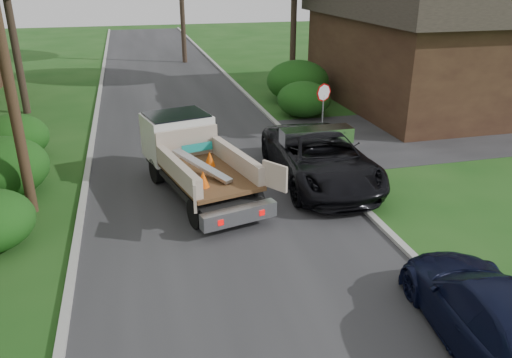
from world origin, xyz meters
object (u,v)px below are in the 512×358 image
object	(u,v)px
house_right	(430,43)
stop_sign	(323,100)
utility_pole	(0,32)
flatbed_truck	(189,152)
black_pickup	(320,157)
navy_suv	(491,314)

from	to	relation	value
house_right	stop_sign	bearing A→B (deg)	-147.34
utility_pole	house_right	bearing A→B (deg)	26.01
utility_pole	flatbed_truck	size ratio (longest dim) A/B	1.60
house_right	black_pickup	size ratio (longest dim) A/B	2.09
utility_pole	house_right	size ratio (longest dim) A/B	0.77
stop_sign	navy_suv	xyz separation A→B (m)	(-1.40, -12.28, -1.07)
stop_sign	utility_pole	world-z (taller)	utility_pole
flatbed_truck	navy_suv	size ratio (longest dim) A/B	1.27
black_pickup	utility_pole	bearing A→B (deg)	-177.31
house_right	flatbed_truck	xyz separation A→B (m)	(-13.68, -8.24, -1.96)
house_right	navy_suv	distance (m)	19.73
flatbed_truck	black_pickup	size ratio (longest dim) A/B	1.01
stop_sign	navy_suv	size ratio (longest dim) A/B	0.51
house_right	black_pickup	bearing A→B (deg)	-136.49
utility_pole	flatbed_truck	bearing A→B (deg)	9.18
stop_sign	flatbed_truck	bearing A→B (deg)	-151.13
house_right	navy_suv	xyz separation A→B (m)	(-9.20, -17.28, -2.45)
stop_sign	utility_pole	size ratio (longest dim) A/B	0.25
stop_sign	house_right	bearing A→B (deg)	32.66
house_right	utility_pole	bearing A→B (deg)	-153.99
house_right	flatbed_truck	bearing A→B (deg)	-148.93
utility_pole	black_pickup	xyz separation A→B (m)	(9.08, 0.10, -4.31)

